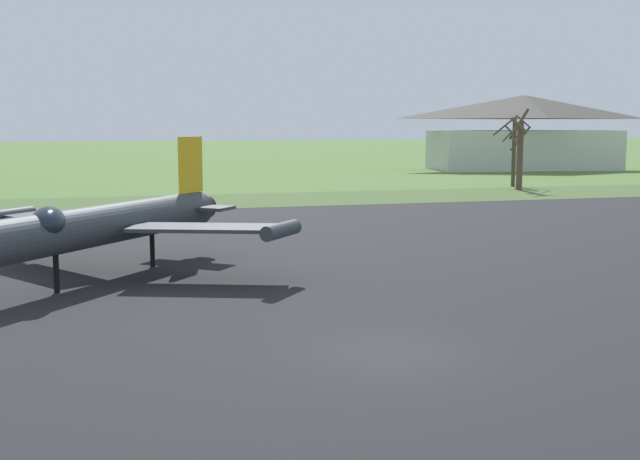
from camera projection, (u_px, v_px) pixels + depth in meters
ground_plane at (390, 355)px, 20.76m from camera, size 600.00×600.00×0.00m
asphalt_apron at (273, 265)px, 34.07m from camera, size 94.65×46.54×0.05m
grass_verge_strip at (191, 202)px, 61.98m from camera, size 154.65×12.00×0.06m
jet_fighter_front_right at (103, 224)px, 30.26m from camera, size 12.92×13.47×5.43m
bare_tree_left_of_center at (520, 151)px, 72.90m from camera, size 2.34×2.35×7.49m
bare_tree_center at (514, 147)px, 77.76m from camera, size 3.15×3.21×6.96m
visitor_building at (524, 133)px, 107.88m from camera, size 26.61×13.83×9.98m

